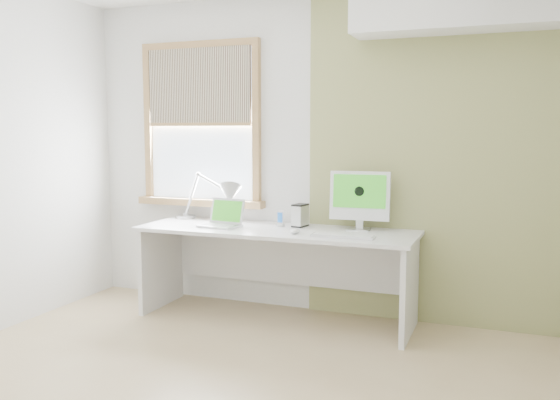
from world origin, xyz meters
The scene contains 12 objects.
room centered at (0.00, 0.00, 1.30)m, with size 4.04×3.54×2.64m.
accent_wall centered at (1.00, 1.74, 1.30)m, with size 2.00×0.02×2.60m, color #8C9C5D.
soffit centered at (1.20, 1.57, 2.40)m, with size 1.60×0.40×0.42m, color white.
window centered at (-1.00, 1.71, 1.54)m, with size 1.20×0.14×1.42m.
desk centered at (-0.16, 1.44, 0.53)m, with size 2.20×0.70×0.73m.
desk_lamp centered at (-0.72, 1.54, 0.95)m, with size 0.71×0.36×0.41m.
laptop centered at (-0.61, 1.35, 0.78)m, with size 0.34×0.29×0.22m.
phone_dock centered at (-0.17, 1.50, 0.77)m, with size 0.08×0.08×0.13m.
external_drive centered at (-0.02, 1.55, 0.82)m, with size 0.11×0.15×0.18m.
imac centered at (0.46, 1.58, 0.98)m, with size 0.47×0.16×0.46m.
keyboard centered at (0.43, 1.20, 0.74)m, with size 0.46×0.14×0.02m.
mouse centered at (0.05, 1.24, 0.75)m, with size 0.07×0.11×0.03m, color white.
Camera 1 is at (1.52, -2.89, 1.49)m, focal length 38.10 mm.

